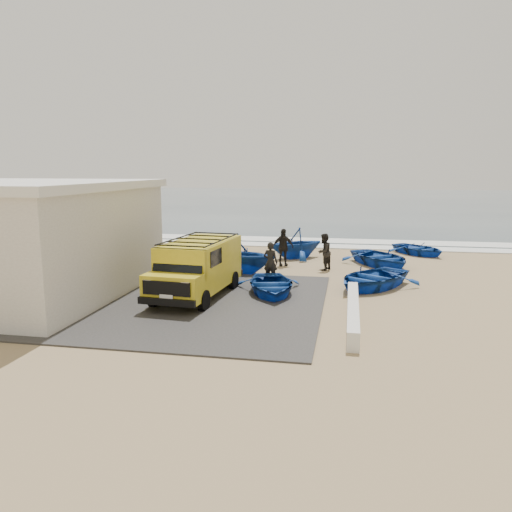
{
  "coord_description": "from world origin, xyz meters",
  "views": [
    {
      "loc": [
        4.81,
        -18.66,
        4.77
      ],
      "look_at": [
        1.05,
        1.26,
        1.2
      ],
      "focal_mm": 35.0,
      "sensor_mm": 36.0,
      "label": 1
    }
  ],
  "objects_px": {
    "van": "(198,266)",
    "boat_mid_right": "(380,258)",
    "boat_mid_left": "(241,254)",
    "boat_near_left": "(271,285)",
    "parapet": "(353,311)",
    "fisherman_middle": "(324,252)",
    "boat_far_right": "(419,249)",
    "building": "(18,238)",
    "fisherman_back": "(283,247)",
    "boat_near_right": "(372,278)",
    "fisherman_front": "(270,262)",
    "boat_far_left": "(296,243)"
  },
  "relations": [
    {
      "from": "van",
      "to": "fisherman_back",
      "type": "xyz_separation_m",
      "value": [
        2.33,
        6.57,
        -0.25
      ]
    },
    {
      "from": "boat_far_right",
      "to": "parapet",
      "type": "bearing_deg",
      "value": -145.34
    },
    {
      "from": "boat_mid_left",
      "to": "boat_far_right",
      "type": "bearing_deg",
      "value": -39.3
    },
    {
      "from": "boat_near_right",
      "to": "boat_mid_right",
      "type": "distance_m",
      "value": 4.91
    },
    {
      "from": "boat_mid_left",
      "to": "boat_far_right",
      "type": "distance_m",
      "value": 11.01
    },
    {
      "from": "fisherman_back",
      "to": "fisherman_front",
      "type": "bearing_deg",
      "value": -113.51
    },
    {
      "from": "van",
      "to": "boat_mid_left",
      "type": "bearing_deg",
      "value": 86.52
    },
    {
      "from": "boat_mid_right",
      "to": "fisherman_middle",
      "type": "xyz_separation_m",
      "value": [
        -2.7,
        -1.6,
        0.46
      ]
    },
    {
      "from": "parapet",
      "to": "van",
      "type": "height_order",
      "value": "van"
    },
    {
      "from": "boat_far_right",
      "to": "fisherman_back",
      "type": "bearing_deg",
      "value": 173.34
    },
    {
      "from": "van",
      "to": "building",
      "type": "bearing_deg",
      "value": -167.49
    },
    {
      "from": "boat_mid_right",
      "to": "boat_far_right",
      "type": "xyz_separation_m",
      "value": [
        2.29,
        3.68,
        -0.07
      ]
    },
    {
      "from": "parapet",
      "to": "boat_near_left",
      "type": "height_order",
      "value": "boat_near_left"
    },
    {
      "from": "boat_mid_left",
      "to": "fisherman_back",
      "type": "relative_size",
      "value": 1.83
    },
    {
      "from": "boat_mid_right",
      "to": "building",
      "type": "bearing_deg",
      "value": 179.48
    },
    {
      "from": "boat_near_left",
      "to": "boat_mid_left",
      "type": "relative_size",
      "value": 1.05
    },
    {
      "from": "building",
      "to": "boat_near_right",
      "type": "distance_m",
      "value": 13.82
    },
    {
      "from": "building",
      "to": "boat_mid_right",
      "type": "distance_m",
      "value": 16.28
    },
    {
      "from": "building",
      "to": "boat_near_left",
      "type": "relative_size",
      "value": 2.63
    },
    {
      "from": "boat_mid_right",
      "to": "fisherman_back",
      "type": "bearing_deg",
      "value": 159.18
    },
    {
      "from": "building",
      "to": "fisherman_front",
      "type": "distance_m",
      "value": 9.92
    },
    {
      "from": "building",
      "to": "fisherman_front",
      "type": "xyz_separation_m",
      "value": [
        9.07,
        3.8,
        -1.3
      ]
    },
    {
      "from": "boat_far_left",
      "to": "parapet",
      "type": "bearing_deg",
      "value": -21.58
    },
    {
      "from": "boat_far_right",
      "to": "fisherman_back",
      "type": "relative_size",
      "value": 1.77
    },
    {
      "from": "boat_far_right",
      "to": "fisherman_middle",
      "type": "height_order",
      "value": "fisherman_middle"
    },
    {
      "from": "boat_near_left",
      "to": "boat_far_right",
      "type": "height_order",
      "value": "boat_near_left"
    },
    {
      "from": "boat_far_right",
      "to": "boat_near_right",
      "type": "bearing_deg",
      "value": -148.4
    },
    {
      "from": "boat_mid_right",
      "to": "boat_far_left",
      "type": "bearing_deg",
      "value": 131.42
    },
    {
      "from": "boat_near_right",
      "to": "fisherman_front",
      "type": "bearing_deg",
      "value": -150.41
    },
    {
      "from": "boat_near_right",
      "to": "building",
      "type": "bearing_deg",
      "value": -131.57
    },
    {
      "from": "van",
      "to": "boat_mid_right",
      "type": "relative_size",
      "value": 1.32
    },
    {
      "from": "boat_near_left",
      "to": "fisherman_back",
      "type": "xyz_separation_m",
      "value": [
        -0.3,
        5.73,
        0.56
      ]
    },
    {
      "from": "parapet",
      "to": "van",
      "type": "distance_m",
      "value": 6.11
    },
    {
      "from": "boat_far_left",
      "to": "boat_far_right",
      "type": "xyz_separation_m",
      "value": [
        6.64,
        2.35,
        -0.48
      ]
    },
    {
      "from": "boat_near_left",
      "to": "boat_near_right",
      "type": "bearing_deg",
      "value": 10.79
    },
    {
      "from": "fisherman_back",
      "to": "boat_mid_right",
      "type": "bearing_deg",
      "value": -12.14
    },
    {
      "from": "boat_mid_left",
      "to": "boat_mid_right",
      "type": "height_order",
      "value": "boat_mid_left"
    },
    {
      "from": "boat_mid_left",
      "to": "van",
      "type": "bearing_deg",
      "value": -175.31
    },
    {
      "from": "fisherman_middle",
      "to": "boat_far_right",
      "type": "bearing_deg",
      "value": 163.72
    },
    {
      "from": "boat_far_left",
      "to": "fisherman_back",
      "type": "height_order",
      "value": "fisherman_back"
    },
    {
      "from": "building",
      "to": "boat_mid_left",
      "type": "distance_m",
      "value": 9.24
    },
    {
      "from": "boat_near_left",
      "to": "fisherman_back",
      "type": "distance_m",
      "value": 5.76
    },
    {
      "from": "boat_mid_left",
      "to": "fisherman_back",
      "type": "height_order",
      "value": "fisherman_back"
    },
    {
      "from": "boat_near_right",
      "to": "boat_mid_right",
      "type": "height_order",
      "value": "boat_near_right"
    },
    {
      "from": "boat_mid_left",
      "to": "fisherman_middle",
      "type": "relative_size",
      "value": 1.95
    },
    {
      "from": "parapet",
      "to": "boat_far_right",
      "type": "bearing_deg",
      "value": 74.42
    },
    {
      "from": "boat_mid_right",
      "to": "fisherman_back",
      "type": "xyz_separation_m",
      "value": [
        -4.75,
        -0.91,
        0.52
      ]
    },
    {
      "from": "boat_mid_left",
      "to": "fisherman_middle",
      "type": "height_order",
      "value": "boat_mid_left"
    },
    {
      "from": "fisherman_front",
      "to": "fisherman_back",
      "type": "bearing_deg",
      "value": -79.22
    },
    {
      "from": "parapet",
      "to": "boat_near_right",
      "type": "distance_m",
      "value": 4.57
    }
  ]
}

